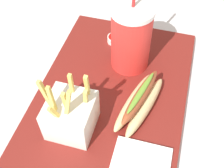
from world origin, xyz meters
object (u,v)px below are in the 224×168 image
object	(u,v)px
soda_cup	(131,37)
hot_dog_1	(140,102)
ketchup_cup_1	(114,39)
fries_basket	(71,115)

from	to	relation	value
soda_cup	hot_dog_1	distance (m)	0.15
hot_dog_1	ketchup_cup_1	size ratio (longest dim) A/B	4.82
soda_cup	fries_basket	xyz separation A→B (m)	(-0.21, 0.07, -0.04)
soda_cup	fries_basket	world-z (taller)	soda_cup
hot_dog_1	ketchup_cup_1	world-z (taller)	hot_dog_1
fries_basket	ketchup_cup_1	size ratio (longest dim) A/B	4.16
hot_dog_1	fries_basket	bearing A→B (deg)	123.27
soda_cup	hot_dog_1	size ratio (longest dim) A/B	1.44
ketchup_cup_1	fries_basket	bearing A→B (deg)	176.80
fries_basket	hot_dog_1	size ratio (longest dim) A/B	0.86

